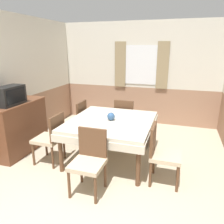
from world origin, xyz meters
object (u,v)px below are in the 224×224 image
Objects in this scene: vase at (111,116)px; chair_left_far at (76,120)px; chair_right_near at (162,152)px; chair_head_window at (125,117)px; chair_head_near at (89,159)px; dining_table at (111,125)px; chair_left_near at (51,137)px; tv at (10,96)px; sideboard at (19,127)px.

chair_left_far is at bearing 152.74° from vase.
chair_right_near is 2.10m from chair_left_far.
chair_head_near is at bearing -90.00° from chair_head_window.
dining_table is at bearing -90.00° from chair_head_near.
dining_table is 1.06m from chair_right_near.
chair_head_near is (0.00, -1.98, 0.00)m from chair_head_window.
chair_head_near is 1.03m from vase.
chair_left_near is 1.00× the size of chair_right_near.
dining_table is 1.75× the size of chair_head_window.
vase is at bearing -95.83° from dining_table.
tv is (-0.80, 0.03, 0.67)m from chair_left_near.
chair_left_near is 0.85m from sideboard.
chair_left_near and chair_left_far have the same top height.
vase is (1.73, 0.44, -0.35)m from tv.
chair_left_far is 1.39m from tv.
chair_head_window and chair_left_far have the same top height.
chair_right_near is at bearing -151.26° from chair_head_near.
chair_head_window and chair_head_near have the same top height.
chair_head_window is 1.00× the size of chair_head_near.
tv reaches higher than chair_left_near.
tv is at bearing -165.63° from dining_table.
vase is at bearing -116.52° from chair_right_near.
chair_right_near is at bearing -116.89° from chair_left_far.
dining_table is at bearing -63.11° from chair_left_near.
vase is at bearing 8.65° from sideboard.
sideboard is at bearing -94.21° from chair_right_near.
sideboard is at bearing -144.41° from chair_head_window.
dining_table is 1.75× the size of chair_right_near.
chair_left_far is (-0.94, -0.51, 0.00)m from chair_head_window.
sideboard is (-0.83, -0.75, 0.01)m from chair_left_far.
tv is at bearing -90.66° from chair_right_near.
chair_left_far is at bearing -57.39° from chair_head_near.
chair_left_near reaches higher than vase.
dining_table is 1.33× the size of sideboard.
tv reaches higher than dining_table.
chair_left_near reaches higher than dining_table.
chair_left_near is at bearing -122.61° from chair_head_window.
chair_left_far is at bearing -116.89° from chair_right_near.
chair_right_near is 2.71m from sideboard.
vase is at bearing -117.26° from chair_left_far.
sideboard is at bearing 132.12° from chair_left_far.
sideboard reaches higher than chair_head_window.
chair_head_near reaches higher than dining_table.
chair_head_window is at bearing 39.57° from tv.
tv is at bearing -17.43° from chair_head_near.
chair_head_window is 6.42× the size of vase.
chair_left_near is 1.74m from chair_head_window.
chair_left_near is 1.09m from vase.
sideboard reaches higher than chair_head_near.
tv is (-2.67, 0.03, 0.67)m from chair_right_near.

